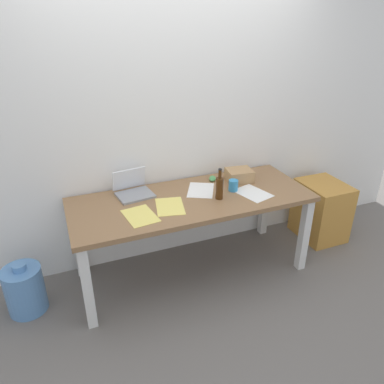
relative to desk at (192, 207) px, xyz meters
The scene contains 14 objects.
ground_plane 0.65m from the desk, ahead, with size 8.00×8.00×0.00m, color slate.
back_wall 0.79m from the desk, 90.00° to the left, with size 5.20×0.08×2.60m, color white.
desk is the anchor object (origin of this frame).
laptop_left 0.50m from the desk, 151.25° to the left, with size 0.31×0.29×0.20m.
beer_bottle 0.29m from the desk, 26.06° to the right, with size 0.06×0.06×0.26m.
computer_mouse 0.40m from the desk, 40.03° to the left, with size 0.06×0.10×0.03m, color #4C9E56.
cardboard_box 0.56m from the desk, 16.76° to the left, with size 0.22×0.19×0.10m, color tan.
coffee_mug 0.40m from the desk, ahead, with size 0.08×0.08×0.10m, color #338CC6.
paper_sheet_front_right 0.52m from the desk, 13.16° to the right, with size 0.21×0.30×0.00m, color white.
paper_yellow_folder 0.25m from the desk, 159.87° to the right, with size 0.21×0.30×0.00m, color #F4E06B.
paper_sheet_near_back 0.18m from the desk, 39.46° to the left, with size 0.21×0.30×0.00m, color white.
paper_sheet_front_left 0.50m from the desk, 163.69° to the right, with size 0.21×0.30×0.00m, color #F4E06B.
water_cooler_jug 1.44m from the desk, behind, with size 0.29×0.29×0.43m.
filing_cabinet 1.47m from the desk, ahead, with size 0.40×0.48×0.58m, color #C68938.
Camera 1 is at (-0.99, -2.47, 2.09)m, focal length 34.35 mm.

